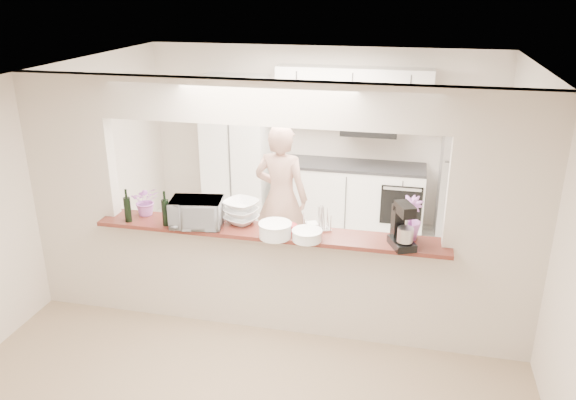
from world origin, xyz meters
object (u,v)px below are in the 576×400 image
(toaster_oven, at_px, (197,213))
(stand_mixer, at_px, (402,227))
(refrigerator, at_px, (468,179))
(person, at_px, (281,199))

(toaster_oven, height_order, stand_mixer, stand_mixer)
(refrigerator, bearing_deg, toaster_oven, -135.00)
(refrigerator, bearing_deg, stand_mixer, -106.12)
(toaster_oven, distance_m, stand_mixer, 1.95)
(toaster_oven, xyz_separation_m, stand_mixer, (1.94, -0.04, 0.05))
(stand_mixer, height_order, person, person)
(person, bearing_deg, stand_mixer, 142.59)
(refrigerator, distance_m, person, 2.63)
(refrigerator, distance_m, toaster_oven, 3.91)
(stand_mixer, relative_size, person, 0.23)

